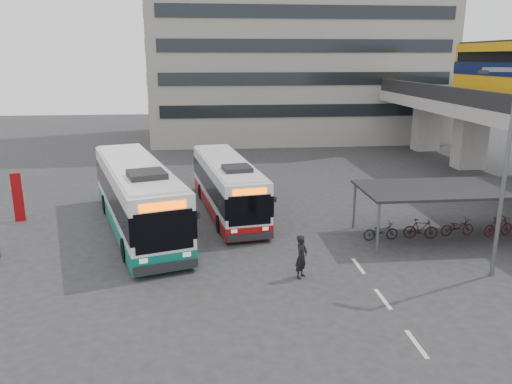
{
  "coord_description": "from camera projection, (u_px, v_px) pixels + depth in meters",
  "views": [
    {
      "loc": [
        -3.87,
        -19.09,
        8.62
      ],
      "look_at": [
        -1.36,
        5.1,
        2.0
      ],
      "focal_mm": 35.0,
      "sensor_mm": 36.0,
      "label": 1
    }
  ],
  "objects": [
    {
      "name": "lamp_post",
      "position": [
        503.0,
        162.0,
        19.13
      ],
      "size": [
        1.36,
        0.74,
        8.25
      ],
      "rotation": [
        0.0,
        0.0,
        -0.44
      ],
      "color": "#595B60",
      "rests_on": "ground"
    },
    {
      "name": "bus_main",
      "position": [
        227.0,
        186.0,
        28.39
      ],
      "size": [
        3.94,
        11.13,
        3.22
      ],
      "rotation": [
        0.0,
        0.0,
        0.15
      ],
      "color": "white",
      "rests_on": "ground"
    },
    {
      "name": "sign_totem_north",
      "position": [
        18.0,
        197.0,
        26.71
      ],
      "size": [
        0.56,
        0.33,
        2.66
      ],
      "rotation": [
        0.0,
        0.0,
        0.33
      ],
      "color": "#96090C",
      "rests_on": "ground"
    },
    {
      "name": "office_block",
      "position": [
        295.0,
        19.0,
        52.84
      ],
      "size": [
        30.0,
        15.0,
        25.0
      ],
      "primitive_type": "cube",
      "color": "gray",
      "rests_on": "ground"
    },
    {
      "name": "ground",
      "position": [
        301.0,
        269.0,
        20.97
      ],
      "size": [
        120.0,
        120.0,
        0.0
      ],
      "primitive_type": "plane",
      "color": "#28282B",
      "rests_on": "ground"
    },
    {
      "name": "bike_shelter",
      "position": [
        461.0,
        207.0,
        24.3
      ],
      "size": [
        10.0,
        4.0,
        2.54
      ],
      "color": "#595B60",
      "rests_on": "ground"
    },
    {
      "name": "road_markings",
      "position": [
        383.0,
        299.0,
        18.34
      ],
      "size": [
        0.15,
        7.6,
        0.01
      ],
      "color": "beige",
      "rests_on": "ground"
    },
    {
      "name": "pedestrian",
      "position": [
        301.0,
        257.0,
        19.92
      ],
      "size": [
        0.73,
        0.78,
        1.79
      ],
      "primitive_type": "imported",
      "rotation": [
        0.0,
        0.0,
        0.93
      ],
      "color": "black",
      "rests_on": "ground"
    },
    {
      "name": "bus_teal",
      "position": [
        137.0,
        197.0,
        25.33
      ],
      "size": [
        6.2,
        12.81,
        3.72
      ],
      "rotation": [
        0.0,
        0.0,
        0.29
      ],
      "color": "white",
      "rests_on": "ground"
    }
  ]
}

